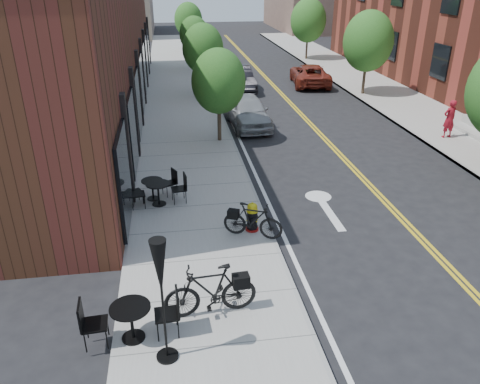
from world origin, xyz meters
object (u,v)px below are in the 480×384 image
bistro_set_b (158,191)px  patio_umbrella (160,276)px  bistro_set_a (131,318)px  pedestrian (449,119)px  parked_car_far (310,75)px  fire_hydrant (252,217)px  parked_car_a (248,111)px  parked_car_b (239,79)px  parked_car_c (220,62)px  bistro_set_c (152,187)px  bicycle_right (253,221)px  bicycle_left (211,290)px

bistro_set_b → patio_umbrella: 6.55m
bistro_set_a → pedestrian: size_ratio=1.13×
pedestrian → bistro_set_a: bearing=30.1°
patio_umbrella → parked_car_far: (9.23, 22.31, -1.30)m
fire_hydrant → pedestrian: (9.70, 6.62, 0.41)m
parked_car_a → pedestrian: pedestrian is taller
parked_car_b → parked_car_c: parked_car_b is taller
bistro_set_a → bistro_set_c: bearing=83.7°
bicycle_right → pedestrian: size_ratio=1.01×
bistro_set_a → parked_car_c: (4.70, 27.00, 0.04)m
bistro_set_c → parked_car_c: (4.42, 20.78, 0.12)m
bistro_set_c → parked_car_far: (9.60, 15.49, 0.11)m
pedestrian → bicycle_right: bearing=26.3°
fire_hydrant → parked_car_a: size_ratio=0.20×
parked_car_far → pedestrian: (2.85, -11.24, 0.28)m
bicycle_right → bistro_set_c: 3.85m
bistro_set_c → fire_hydrant: bearing=-65.6°
bicycle_right → pedestrian: (9.74, 6.99, 0.32)m
fire_hydrant → bicycle_right: 0.38m
bistro_set_c → pedestrian: pedestrian is taller
fire_hydrant → parked_car_b: size_ratio=0.20×
bistro_set_b → fire_hydrant: bearing=-45.5°
parked_car_c → fire_hydrant: bearing=-101.5°
bistro_set_b → parked_car_far: bearing=51.2°
patio_umbrella → parked_car_b: (4.53, 21.52, -1.25)m
bistro_set_a → bistro_set_c: (0.29, 6.22, -0.07)m
bicycle_right → bistro_set_a: 4.59m
patio_umbrella → bistro_set_b: bearing=91.7°
bistro_set_a → parked_car_b: size_ratio=0.43×
parked_car_b → parked_car_c: 6.10m
parked_car_a → pedestrian: bearing=-24.6°
bistro_set_b → parked_car_far: (9.42, 15.90, 0.07)m
fire_hydrant → bistro_set_a: 4.90m
fire_hydrant → parked_car_a: 9.97m
bistro_set_a → patio_umbrella: 1.60m
bistro_set_b → parked_car_b: bearing=64.5°
bicycle_left → bicycle_right: 3.28m
fire_hydrant → bistro_set_c: size_ratio=0.54×
fire_hydrant → bicycle_left: (-1.46, -3.33, 0.18)m
fire_hydrant → parked_car_a: parked_car_a is taller
parked_car_a → patio_umbrella: bearing=-108.4°
parked_car_far → pedestrian: pedestrian is taller
bicycle_left → pedestrian: size_ratio=1.19×
patio_umbrella → parked_car_c: 27.92m
bicycle_right → bistro_set_a: (-2.99, -3.48, 0.00)m
bistro_set_a → patio_umbrella: patio_umbrella is taller
bicycle_right → parked_car_far: (6.90, 18.23, 0.04)m
bicycle_left → parked_car_far: parked_car_far is taller
parked_car_far → bistro_set_b: bearing=67.2°
parked_car_b → parked_car_far: 4.77m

